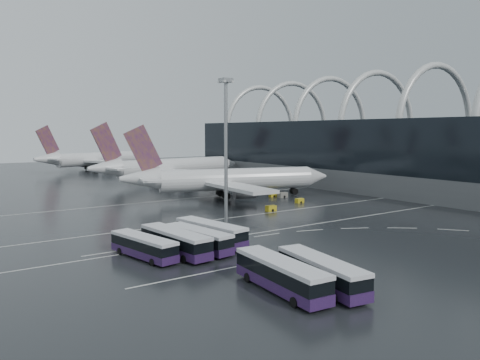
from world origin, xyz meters
TOP-DOWN VIEW (x-y plane):
  - ground at (0.00, 0.00)m, footprint 420.00×420.00m
  - terminal at (61.56, 19.84)m, footprint 42.00×160.00m
  - lane_marking_near at (0.00, -2.00)m, footprint 120.00×0.25m
  - lane_marking_mid at (0.00, 12.00)m, footprint 120.00×0.25m
  - lane_marking_far at (0.00, 40.00)m, footprint 120.00×0.25m
  - bus_bay_line_south at (-24.00, -16.00)m, footprint 28.00×0.25m
  - bus_bay_line_north at (-24.00, 0.00)m, footprint 28.00×0.25m
  - airliner_main at (8.53, 34.74)m, footprint 53.67×46.45m
  - airliner_gate_b at (11.89, 74.84)m, footprint 56.42×50.38m
  - airliner_gate_c at (7.24, 136.75)m, footprint 53.40×48.53m
  - bus_row_near_a at (-31.33, -5.60)m, footprint 4.81×12.45m
  - bus_row_near_b at (-27.02, -6.38)m, footprint 4.35×13.85m
  - bus_row_near_c at (-23.35, -6.26)m, footprint 4.45×12.89m
  - bus_row_near_d at (-19.94, -4.16)m, footprint 4.93×13.70m
  - bus_row_far_b at (-24.75, -26.21)m, footprint 4.35×13.98m
  - bus_row_far_c at (-20.42, -27.83)m, footprint 5.01×13.56m
  - floodlight_mast at (-8.96, 8.38)m, footprint 2.02×2.02m
  - gse_cart_belly_a at (18.37, 18.40)m, footprint 1.98×1.17m
  - gse_cart_belly_b at (21.00, 27.64)m, footprint 2.41×1.42m
  - gse_cart_belly_c at (5.71, 13.40)m, footprint 2.19×1.29m
  - gse_cart_belly_e at (19.58, 29.91)m, footprint 1.87×1.11m

SIDE VIEW (x-z plane):
  - ground at x=0.00m, z-range 0.00..0.00m
  - lane_marking_near at x=0.00m, z-range 0.00..0.01m
  - lane_marking_mid at x=0.00m, z-range 0.00..0.01m
  - lane_marking_far at x=0.00m, z-range 0.00..0.01m
  - bus_bay_line_south at x=-24.00m, z-range 0.00..0.01m
  - bus_bay_line_north at x=-24.00m, z-range 0.00..0.01m
  - gse_cart_belly_e at x=19.58m, z-range 0.00..1.02m
  - gse_cart_belly_a at x=18.37m, z-range 0.00..1.08m
  - gse_cart_belly_c at x=5.71m, z-range 0.00..1.19m
  - gse_cart_belly_b at x=21.00m, z-range 0.00..1.31m
  - bus_row_near_a at x=-31.33m, z-range 0.15..3.14m
  - bus_row_near_c at x=-23.35m, z-range 0.15..3.26m
  - bus_row_far_c at x=-20.42m, z-range 0.16..3.43m
  - bus_row_near_d at x=-19.94m, z-range 0.16..3.46m
  - bus_row_near_b at x=-27.02m, z-range 0.17..3.52m
  - bus_row_far_b at x=-24.75m, z-range 0.17..3.55m
  - airliner_main at x=8.53m, z-range -4.61..13.87m
  - airliner_gate_c at x=7.24m, z-range -4.81..14.44m
  - airliner_gate_b at x=11.89m, z-range -4.89..14.69m
  - terminal at x=61.56m, z-range -6.58..28.32m
  - floodlight_mast at x=-8.96m, z-range 3.40..29.79m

